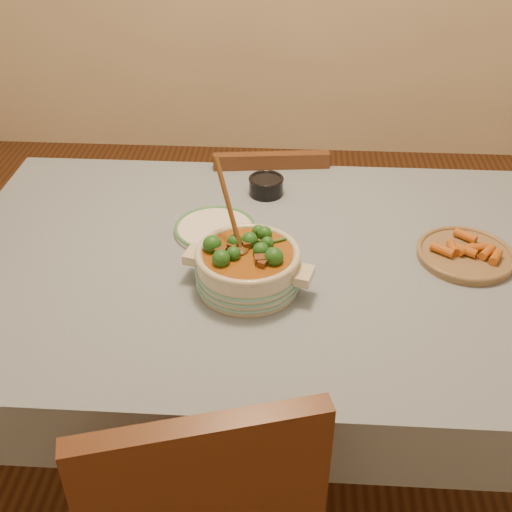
{
  "coord_description": "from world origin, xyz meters",
  "views": [
    {
      "loc": [
        0.05,
        -1.37,
        1.72
      ],
      "look_at": [
        -0.03,
        -0.12,
        0.84
      ],
      "focal_mm": 45.0,
      "sensor_mm": 36.0,
      "label": 1
    }
  ],
  "objects_px": {
    "fried_plate": "(466,253)",
    "stew_casserole": "(248,265)",
    "white_plate": "(215,229)",
    "chair_far": "(268,229)",
    "dining_table": "(268,286)",
    "condiment_bowl": "(266,185)"
  },
  "relations": [
    {
      "from": "fried_plate",
      "to": "stew_casserole",
      "type": "bearing_deg",
      "value": -164.76
    },
    {
      "from": "white_plate",
      "to": "chair_far",
      "type": "height_order",
      "value": "chair_far"
    },
    {
      "from": "fried_plate",
      "to": "chair_far",
      "type": "height_order",
      "value": "chair_far"
    },
    {
      "from": "stew_casserole",
      "to": "chair_far",
      "type": "height_order",
      "value": "stew_casserole"
    },
    {
      "from": "dining_table",
      "to": "condiment_bowl",
      "type": "distance_m",
      "value": 0.36
    },
    {
      "from": "stew_casserole",
      "to": "condiment_bowl",
      "type": "height_order",
      "value": "stew_casserole"
    },
    {
      "from": "fried_plate",
      "to": "dining_table",
      "type": "bearing_deg",
      "value": -176.55
    },
    {
      "from": "dining_table",
      "to": "white_plate",
      "type": "relative_size",
      "value": 5.72
    },
    {
      "from": "white_plate",
      "to": "condiment_bowl",
      "type": "height_order",
      "value": "condiment_bowl"
    },
    {
      "from": "chair_far",
      "to": "stew_casserole",
      "type": "bearing_deg",
      "value": 81.86
    },
    {
      "from": "stew_casserole",
      "to": "condiment_bowl",
      "type": "distance_m",
      "value": 0.46
    },
    {
      "from": "dining_table",
      "to": "white_plate",
      "type": "distance_m",
      "value": 0.22
    },
    {
      "from": "condiment_bowl",
      "to": "fried_plate",
      "type": "distance_m",
      "value": 0.62
    },
    {
      "from": "stew_casserole",
      "to": "fried_plate",
      "type": "bearing_deg",
      "value": 15.24
    },
    {
      "from": "condiment_bowl",
      "to": "white_plate",
      "type": "bearing_deg",
      "value": -120.51
    },
    {
      "from": "white_plate",
      "to": "fried_plate",
      "type": "relative_size",
      "value": 0.99
    },
    {
      "from": "stew_casserole",
      "to": "fried_plate",
      "type": "relative_size",
      "value": 1.09
    },
    {
      "from": "condiment_bowl",
      "to": "chair_far",
      "type": "distance_m",
      "value": 0.43
    },
    {
      "from": "dining_table",
      "to": "fried_plate",
      "type": "distance_m",
      "value": 0.52
    },
    {
      "from": "white_plate",
      "to": "condiment_bowl",
      "type": "xyz_separation_m",
      "value": [
        0.13,
        0.22,
        0.02
      ]
    },
    {
      "from": "white_plate",
      "to": "chair_far",
      "type": "distance_m",
      "value": 0.6
    },
    {
      "from": "white_plate",
      "to": "fried_plate",
      "type": "distance_m",
      "value": 0.67
    }
  ]
}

